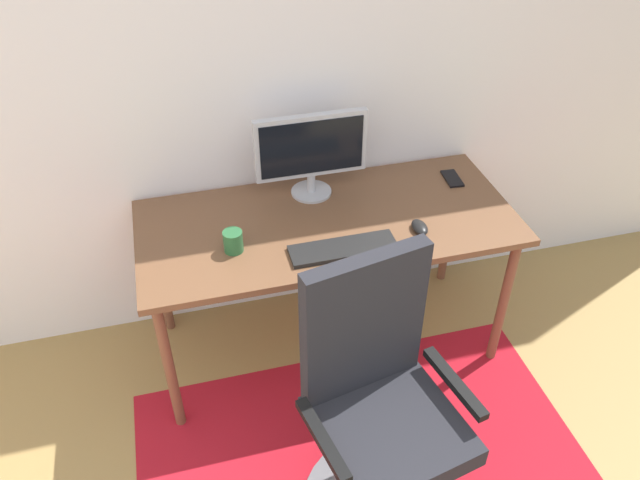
# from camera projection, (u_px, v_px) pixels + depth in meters

# --- Properties ---
(wall_back) EXTENTS (6.00, 0.10, 2.60)m
(wall_back) POSITION_uv_depth(u_px,v_px,m) (203.00, 64.00, 2.56)
(wall_back) COLOR white
(wall_back) RESTS_ON ground
(desk) EXTENTS (1.60, 0.71, 0.74)m
(desk) POSITION_uv_depth(u_px,v_px,m) (328.00, 232.00, 2.70)
(desk) COLOR brown
(desk) RESTS_ON ground
(monitor) EXTENTS (0.49, 0.18, 0.38)m
(monitor) POSITION_uv_depth(u_px,v_px,m) (311.00, 150.00, 2.69)
(monitor) COLOR #B2B2B7
(monitor) RESTS_ON desk
(keyboard) EXTENTS (0.43, 0.13, 0.02)m
(keyboard) POSITION_uv_depth(u_px,v_px,m) (343.00, 248.00, 2.49)
(keyboard) COLOR black
(keyboard) RESTS_ON desk
(computer_mouse) EXTENTS (0.06, 0.10, 0.03)m
(computer_mouse) POSITION_uv_depth(u_px,v_px,m) (420.00, 227.00, 2.59)
(computer_mouse) COLOR black
(computer_mouse) RESTS_ON desk
(coffee_cup) EXTENTS (0.08, 0.08, 0.09)m
(coffee_cup) POSITION_uv_depth(u_px,v_px,m) (233.00, 241.00, 2.47)
(coffee_cup) COLOR #276033
(coffee_cup) RESTS_ON desk
(cell_phone) EXTENTS (0.08, 0.14, 0.01)m
(cell_phone) POSITION_uv_depth(u_px,v_px,m) (452.00, 178.00, 2.91)
(cell_phone) COLOR black
(cell_phone) RESTS_ON desk
(office_chair) EXTENTS (0.59, 0.59, 1.11)m
(office_chair) POSITION_uv_depth(u_px,v_px,m) (379.00, 431.00, 2.21)
(office_chair) COLOR slate
(office_chair) RESTS_ON ground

